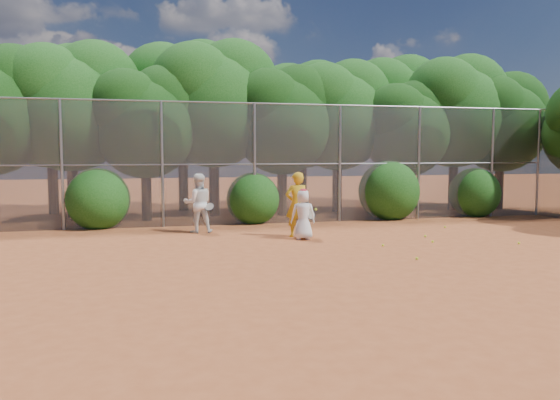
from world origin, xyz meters
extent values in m
plane|color=#9E4923|center=(0.00, 0.00, 0.00)|extent=(80.00, 80.00, 0.00)
cylinder|color=gray|center=(-7.00, 6.00, 2.00)|extent=(0.09, 0.09, 4.00)
cylinder|color=gray|center=(-4.00, 6.00, 2.00)|extent=(0.09, 0.09, 4.00)
cylinder|color=gray|center=(-1.00, 6.00, 2.00)|extent=(0.09, 0.09, 4.00)
cylinder|color=gray|center=(2.00, 6.00, 2.00)|extent=(0.09, 0.09, 4.00)
cylinder|color=gray|center=(5.00, 6.00, 2.00)|extent=(0.09, 0.09, 4.00)
cylinder|color=gray|center=(8.00, 6.00, 2.00)|extent=(0.09, 0.09, 4.00)
cylinder|color=gray|center=(0.00, 6.00, 4.00)|extent=(20.00, 0.05, 0.05)
cylinder|color=gray|center=(0.00, 6.00, 2.00)|extent=(20.00, 0.04, 0.04)
cube|color=slate|center=(0.00, 6.00, 2.00)|extent=(20.00, 0.02, 4.00)
cylinder|color=gray|center=(10.00, 6.00, 2.00)|extent=(0.09, 0.09, 4.00)
sphere|color=black|center=(-8.74, 8.38, 4.47)|extent=(3.05, 3.05, 3.05)
cylinder|color=black|center=(-7.00, 8.50, 1.26)|extent=(0.38, 0.38, 2.52)
sphere|color=#154912|center=(-7.00, 8.50, 3.73)|extent=(4.03, 4.03, 4.03)
sphere|color=#154912|center=(-6.19, 8.90, 4.74)|extent=(3.23, 3.23, 3.23)
sphere|color=#154912|center=(-7.71, 8.20, 4.54)|extent=(3.02, 3.02, 3.02)
cylinder|color=black|center=(-4.50, 7.80, 1.08)|extent=(0.36, 0.36, 2.17)
sphere|color=black|center=(-4.50, 7.80, 3.21)|extent=(3.47, 3.47, 3.47)
sphere|color=black|center=(-3.81, 8.15, 4.08)|extent=(2.78, 2.78, 2.78)
sphere|color=black|center=(-5.11, 7.54, 3.91)|extent=(2.60, 2.60, 2.60)
cylinder|color=black|center=(-2.00, 8.80, 1.33)|extent=(0.39, 0.39, 2.66)
sphere|color=#154912|center=(-2.00, 8.80, 3.94)|extent=(4.26, 4.26, 4.26)
sphere|color=#154912|center=(-1.15, 9.23, 5.00)|extent=(3.40, 3.40, 3.40)
sphere|color=#154912|center=(-2.74, 8.48, 4.79)|extent=(3.19, 3.19, 3.19)
cylinder|color=black|center=(0.50, 8.20, 1.14)|extent=(0.37, 0.37, 2.27)
sphere|color=black|center=(0.50, 8.20, 3.37)|extent=(3.64, 3.64, 3.64)
sphere|color=black|center=(1.23, 8.56, 4.28)|extent=(2.91, 2.91, 2.91)
sphere|color=black|center=(-0.14, 7.93, 4.10)|extent=(2.73, 2.73, 2.73)
cylinder|color=black|center=(3.00, 9.00, 1.22)|extent=(0.38, 0.38, 2.45)
sphere|color=#154912|center=(3.00, 9.00, 3.63)|extent=(3.92, 3.92, 3.92)
sphere|color=#154912|center=(3.78, 9.39, 4.61)|extent=(3.14, 3.14, 3.14)
sphere|color=#154912|center=(2.31, 8.71, 4.41)|extent=(2.94, 2.94, 2.94)
cylinder|color=black|center=(5.50, 8.00, 1.05)|extent=(0.36, 0.36, 2.10)
sphere|color=black|center=(5.50, 8.00, 3.11)|extent=(3.36, 3.36, 3.36)
sphere|color=black|center=(6.17, 8.34, 3.95)|extent=(2.69, 2.69, 2.69)
sphere|color=black|center=(4.91, 7.75, 3.78)|extent=(2.52, 2.52, 2.52)
cylinder|color=black|center=(8.00, 8.60, 1.29)|extent=(0.39, 0.39, 2.59)
sphere|color=#154912|center=(8.00, 8.60, 3.83)|extent=(4.14, 4.14, 4.14)
sphere|color=#154912|center=(8.83, 9.01, 4.87)|extent=(3.32, 3.32, 3.32)
sphere|color=#154912|center=(7.27, 8.29, 4.66)|extent=(3.11, 3.11, 3.11)
cylinder|color=black|center=(10.00, 8.30, 1.15)|extent=(0.37, 0.37, 2.31)
sphere|color=black|center=(10.00, 8.30, 3.42)|extent=(3.70, 3.70, 3.70)
sphere|color=black|center=(10.74, 8.67, 4.34)|extent=(2.96, 2.96, 2.96)
sphere|color=black|center=(9.35, 8.02, 4.16)|extent=(2.77, 2.77, 2.77)
cylinder|color=black|center=(-8.00, 10.80, 1.31)|extent=(0.39, 0.39, 2.62)
sphere|color=#154912|center=(-8.00, 10.80, 3.88)|extent=(4.20, 4.20, 4.20)
sphere|color=#154912|center=(-7.16, 11.22, 4.94)|extent=(3.36, 3.36, 3.36)
sphere|color=#154912|center=(-8.73, 10.49, 4.72)|extent=(3.15, 3.15, 3.15)
cylinder|color=black|center=(-3.00, 11.00, 1.40)|extent=(0.40, 0.40, 2.80)
sphere|color=#154912|center=(-3.00, 11.00, 4.14)|extent=(4.48, 4.48, 4.48)
sphere|color=#154912|center=(-2.10, 11.45, 5.26)|extent=(3.58, 3.58, 3.58)
sphere|color=#154912|center=(-3.78, 10.66, 5.04)|extent=(3.36, 3.36, 3.36)
cylinder|color=black|center=(2.00, 10.60, 1.26)|extent=(0.38, 0.38, 2.52)
sphere|color=#154912|center=(2.00, 10.60, 3.73)|extent=(4.03, 4.03, 4.03)
sphere|color=#154912|center=(2.81, 11.00, 4.74)|extent=(3.23, 3.23, 3.23)
sphere|color=#154912|center=(1.29, 10.30, 4.54)|extent=(3.02, 3.02, 3.02)
cylinder|color=black|center=(6.50, 11.20, 1.36)|extent=(0.40, 0.40, 2.73)
sphere|color=#154912|center=(6.50, 11.20, 4.04)|extent=(4.37, 4.37, 4.37)
sphere|color=#154912|center=(7.37, 11.64, 5.13)|extent=(3.49, 3.49, 3.49)
sphere|color=#154912|center=(5.74, 10.87, 4.91)|extent=(3.28, 3.28, 3.28)
sphere|color=#154912|center=(-6.00, 6.30, 1.00)|extent=(2.00, 2.00, 2.00)
sphere|color=#154912|center=(-1.00, 6.30, 0.90)|extent=(1.80, 1.80, 1.80)
sphere|color=#154912|center=(4.00, 6.30, 1.10)|extent=(2.20, 2.20, 2.20)
sphere|color=#154912|center=(7.50, 6.30, 0.95)|extent=(1.90, 1.90, 1.90)
imported|color=gold|center=(-0.39, 2.96, 0.92)|extent=(0.68, 0.46, 1.84)
torus|color=black|center=(-0.04, 2.76, 0.65)|extent=(0.32, 0.18, 0.29)
cylinder|color=black|center=(-0.08, 2.96, 0.57)|extent=(0.08, 0.27, 0.13)
imported|color=white|center=(-0.36, 2.46, 0.69)|extent=(0.73, 0.53, 1.38)
ellipsoid|color=red|center=(-0.36, 2.46, 1.34)|extent=(0.22, 0.22, 0.13)
sphere|color=#D4E72A|center=(-0.06, 2.26, 0.85)|extent=(0.07, 0.07, 0.07)
imported|color=white|center=(-3.03, 4.47, 0.88)|extent=(0.88, 0.69, 1.76)
torus|color=black|center=(-2.73, 4.17, 0.80)|extent=(0.36, 0.32, 0.25)
cylinder|color=black|center=(-2.66, 4.33, 0.66)|extent=(0.13, 0.23, 0.20)
sphere|color=#D4E72A|center=(2.82, 1.09, 0.03)|extent=(0.07, 0.07, 0.07)
sphere|color=#D4E72A|center=(3.10, 2.00, 0.03)|extent=(0.07, 0.07, 0.07)
sphere|color=#D4E72A|center=(1.29, -0.91, 0.03)|extent=(0.07, 0.07, 0.07)
sphere|color=#D4E72A|center=(4.88, 0.34, 0.03)|extent=(0.07, 0.07, 0.07)
sphere|color=#D4E72A|center=(1.29, 0.87, 0.03)|extent=(0.07, 0.07, 0.07)
sphere|color=#D4E72A|center=(4.65, 3.55, 0.03)|extent=(0.07, 0.07, 0.07)
camera|label=1|loc=(-4.56, -11.79, 2.39)|focal=35.00mm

